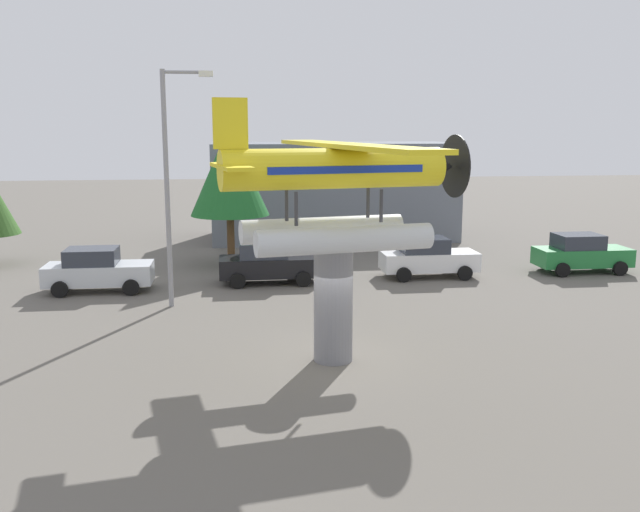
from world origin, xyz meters
The scene contains 10 objects.
ground_plane centered at (0.00, 0.00, 0.00)m, with size 140.00×140.00×0.00m, color #605B54.
display_pedestal centered at (0.00, 0.00, 1.64)m, with size 1.10×1.10×3.28m, color slate.
floatplane_monument centered at (0.13, 0.02, 4.96)m, with size 7.12×10.43×4.00m.
car_near_silver centered at (-8.21, 9.51, 0.88)m, with size 4.20×2.02×1.76m.
car_mid_black centered at (-1.33, 10.15, 0.88)m, with size 4.20×2.02×1.76m.
car_far_white centered at (5.72, 10.50, 0.88)m, with size 4.20×2.02×1.76m.
car_distant_green centered at (12.93, 10.61, 0.88)m, with size 4.20×2.02×1.76m.
streetlight_primary centered at (-4.89, 6.71, 4.91)m, with size 1.84×0.28×8.52m.
storefront_building centered at (3.12, 22.00, 2.80)m, with size 14.05×5.88×5.60m, color slate.
tree_east centered at (-2.87, 14.29, 4.45)m, with size 3.71×3.71×6.53m.
Camera 1 is at (-2.73, -18.79, 6.58)m, focal length 39.13 mm.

